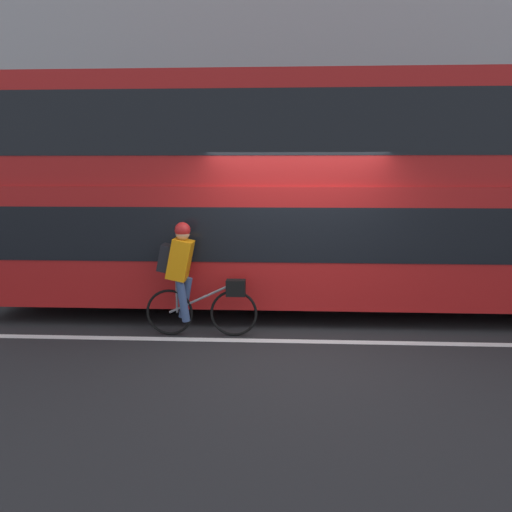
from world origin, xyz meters
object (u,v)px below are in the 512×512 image
object	(u,v)px
bus	(341,186)
cyclist_on_bike	(189,275)
trash_bin	(68,238)
street_sign_post	(200,207)

from	to	relation	value
bus	cyclist_on_bike	distance (m)	2.95
bus	trash_bin	size ratio (longest dim) A/B	11.06
street_sign_post	bus	bearing A→B (deg)	-52.26
bus	cyclist_on_bike	bearing A→B (deg)	-144.24
cyclist_on_bike	trash_bin	size ratio (longest dim) A/B	1.58
cyclist_on_bike	street_sign_post	size ratio (longest dim) A/B	0.70
bus	trash_bin	xyz separation A→B (m)	(-6.20, 3.78, -1.39)
trash_bin	street_sign_post	bearing A→B (deg)	-0.12
cyclist_on_bike	street_sign_post	distance (m)	5.43
bus	trash_bin	world-z (taller)	bus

